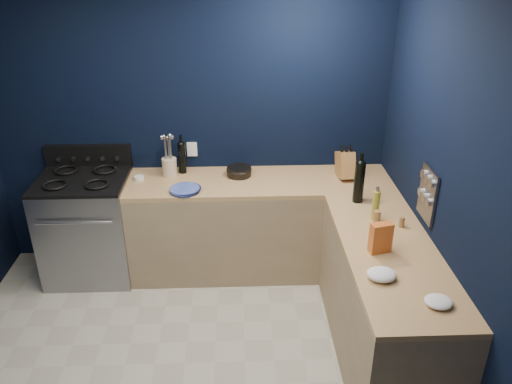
{
  "coord_description": "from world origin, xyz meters",
  "views": [
    {
      "loc": [
        0.41,
        -2.59,
        2.76
      ],
      "look_at": [
        0.55,
        1.0,
        1.0
      ],
      "focal_mm": 35.77,
      "sensor_mm": 36.0,
      "label": 1
    }
  ],
  "objects_px": {
    "knife_block": "(345,165)",
    "crouton_bag": "(381,238)",
    "utensil_crock": "(170,167)",
    "plate_stack": "(185,190)",
    "gas_range": "(89,228)"
  },
  "relations": [
    {
      "from": "knife_block",
      "to": "crouton_bag",
      "type": "relative_size",
      "value": 1.09
    },
    {
      "from": "utensil_crock",
      "to": "knife_block",
      "type": "bearing_deg",
      "value": -3.56
    },
    {
      "from": "crouton_bag",
      "to": "knife_block",
      "type": "bearing_deg",
      "value": 76.38
    },
    {
      "from": "plate_stack",
      "to": "utensil_crock",
      "type": "relative_size",
      "value": 1.56
    },
    {
      "from": "utensil_crock",
      "to": "knife_block",
      "type": "height_order",
      "value": "knife_block"
    },
    {
      "from": "plate_stack",
      "to": "crouton_bag",
      "type": "bearing_deg",
      "value": -35.1
    },
    {
      "from": "utensil_crock",
      "to": "crouton_bag",
      "type": "xyz_separation_m",
      "value": [
        1.54,
        -1.3,
        0.03
      ]
    },
    {
      "from": "utensil_crock",
      "to": "crouton_bag",
      "type": "height_order",
      "value": "crouton_bag"
    },
    {
      "from": "plate_stack",
      "to": "crouton_bag",
      "type": "relative_size",
      "value": 1.18
    },
    {
      "from": "crouton_bag",
      "to": "plate_stack",
      "type": "bearing_deg",
      "value": 131.35
    },
    {
      "from": "crouton_bag",
      "to": "gas_range",
      "type": "bearing_deg",
      "value": 139.6
    },
    {
      "from": "gas_range",
      "to": "utensil_crock",
      "type": "relative_size",
      "value": 5.73
    },
    {
      "from": "plate_stack",
      "to": "knife_block",
      "type": "xyz_separation_m",
      "value": [
        1.38,
        0.24,
        0.1
      ]
    },
    {
      "from": "gas_range",
      "to": "crouton_bag",
      "type": "bearing_deg",
      "value": -26.85
    },
    {
      "from": "gas_range",
      "to": "plate_stack",
      "type": "xyz_separation_m",
      "value": [
        0.9,
        -0.18,
        0.46
      ]
    }
  ]
}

